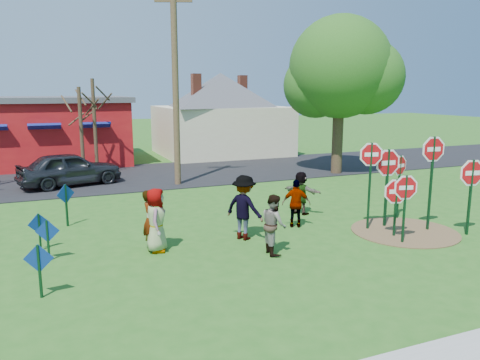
% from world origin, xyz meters
% --- Properties ---
extents(ground, '(120.00, 120.00, 0.00)m').
position_xyz_m(ground, '(0.00, 0.00, 0.00)').
color(ground, '#275D1A').
rests_on(ground, ground).
extents(road, '(120.00, 7.50, 0.04)m').
position_xyz_m(road, '(0.00, 11.50, 0.02)').
color(road, black).
rests_on(road, ground).
extents(dirt_patch, '(3.20, 3.20, 0.03)m').
position_xyz_m(dirt_patch, '(4.50, -1.00, 0.01)').
color(dirt_patch, brown).
rests_on(dirt_patch, ground).
extents(red_building, '(9.40, 7.69, 3.90)m').
position_xyz_m(red_building, '(-5.50, 17.99, 1.97)').
color(red_building, maroon).
rests_on(red_building, ground).
extents(cream_house, '(9.40, 9.40, 6.50)m').
position_xyz_m(cream_house, '(5.50, 18.00, 2.92)').
color(cream_house, beige).
rests_on(cream_house, ground).
extents(stop_sign_a, '(0.93, 0.24, 2.09)m').
position_xyz_m(stop_sign_a, '(3.70, -1.80, 1.43)').
color(stop_sign_a, '#0E361B').
rests_on(stop_sign_a, ground).
extents(stop_sign_b, '(0.96, 0.27, 2.85)m').
position_xyz_m(stop_sign_b, '(3.63, -0.33, 2.08)').
color(stop_sign_b, '#0E361B').
rests_on(stop_sign_b, ground).
extents(stop_sign_c, '(1.04, 0.15, 3.05)m').
position_xyz_m(stop_sign_c, '(5.29, -1.12, 2.16)').
color(stop_sign_c, '#0E361B').
rests_on(stop_sign_c, ground).
extents(stop_sign_d, '(0.89, 0.26, 2.28)m').
position_xyz_m(stop_sign_d, '(5.32, 0.30, 1.64)').
color(stop_sign_d, '#0E361B').
rests_on(stop_sign_d, ground).
extents(stop_sign_e, '(0.96, 0.31, 1.87)m').
position_xyz_m(stop_sign_e, '(3.89, -1.23, 1.25)').
color(stop_sign_e, '#0E361B').
rests_on(stop_sign_e, ground).
extents(stop_sign_f, '(1.05, 0.24, 2.42)m').
position_xyz_m(stop_sign_f, '(6.05, -1.92, 1.71)').
color(stop_sign_f, '#0E361B').
rests_on(stop_sign_f, ground).
extents(stop_sign_g, '(1.15, 0.09, 2.63)m').
position_xyz_m(stop_sign_g, '(4.31, -0.29, 1.82)').
color(stop_sign_g, '#0E361B').
rests_on(stop_sign_g, ground).
extents(blue_diamond_a, '(0.60, 0.17, 1.17)m').
position_xyz_m(blue_diamond_a, '(-5.76, -1.74, 0.72)').
color(blue_diamond_a, '#0E361B').
rests_on(blue_diamond_a, ground).
extents(blue_diamond_b, '(0.59, 0.16, 1.08)m').
position_xyz_m(blue_diamond_b, '(-5.58, 0.53, 0.66)').
color(blue_diamond_b, '#0E361B').
rests_on(blue_diamond_b, ground).
extents(blue_diamond_c, '(0.56, 0.17, 1.04)m').
position_xyz_m(blue_diamond_c, '(-5.79, 1.45, 0.64)').
color(blue_diamond_c, '#0E361B').
rests_on(blue_diamond_c, ground).
extents(blue_diamond_d, '(0.55, 0.35, 1.37)m').
position_xyz_m(blue_diamond_d, '(-5.01, 3.63, 0.85)').
color(blue_diamond_d, '#0E361B').
rests_on(blue_diamond_d, ground).
extents(person_a, '(0.77, 0.97, 1.73)m').
position_xyz_m(person_a, '(-2.89, 0.18, 0.87)').
color(person_a, '#3E4D8B').
rests_on(person_a, ground).
extents(person_b, '(0.47, 0.65, 1.65)m').
position_xyz_m(person_b, '(-3.00, 0.40, 0.82)').
color(person_b, '#29785E').
rests_on(person_b, ground).
extents(person_c, '(0.69, 0.84, 1.60)m').
position_xyz_m(person_c, '(-0.06, -1.16, 0.80)').
color(person_c, brown).
rests_on(person_c, ground).
extents(person_d, '(1.24, 1.40, 1.88)m').
position_xyz_m(person_d, '(-0.30, 0.27, 0.94)').
color(person_d, '#313136').
rests_on(person_d, ground).
extents(person_e, '(0.96, 0.73, 1.52)m').
position_xyz_m(person_e, '(1.68, 0.75, 0.76)').
color(person_e, '#492651').
rests_on(person_e, ground).
extents(person_f, '(1.13, 1.42, 1.51)m').
position_xyz_m(person_f, '(2.62, 2.10, 0.76)').
color(person_f, '#1C4C2E').
rests_on(person_f, ground).
extents(suv, '(4.77, 2.88, 1.52)m').
position_xyz_m(suv, '(-4.57, 10.31, 0.80)').
color(suv, '#313035').
rests_on(suv, road).
extents(utility_pole, '(2.13, 0.90, 9.14)m').
position_xyz_m(utility_pole, '(-0.01, 8.75, 4.81)').
color(utility_pole, '#4C3823').
rests_on(utility_pole, ground).
extents(leafy_tree, '(5.61, 5.12, 7.97)m').
position_xyz_m(leafy_tree, '(8.54, 8.50, 5.13)').
color(leafy_tree, '#382819').
rests_on(leafy_tree, ground).
extents(bare_tree_east, '(1.80, 1.80, 4.44)m').
position_xyz_m(bare_tree_east, '(-3.83, 12.65, 2.87)').
color(bare_tree_east, '#382819').
rests_on(bare_tree_east, ground).
extents(bare_tree_extra, '(1.80, 1.80, 4.85)m').
position_xyz_m(bare_tree_extra, '(-3.14, 13.01, 3.14)').
color(bare_tree_extra, '#382819').
rests_on(bare_tree_extra, ground).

